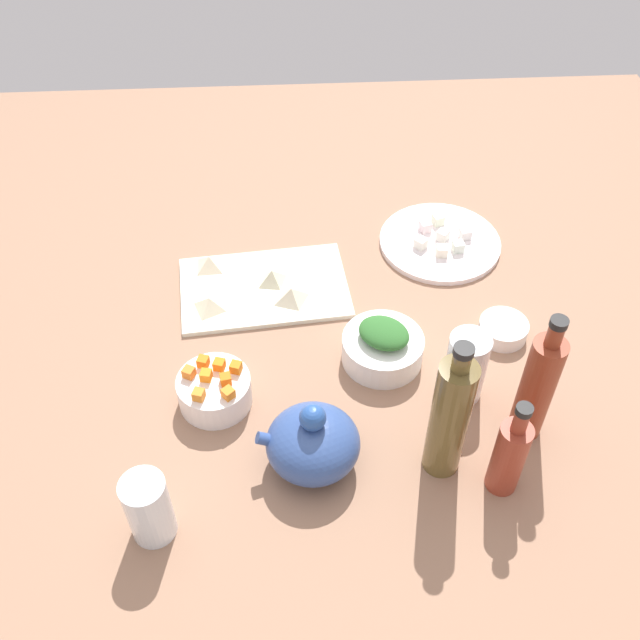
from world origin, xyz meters
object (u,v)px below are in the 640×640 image
at_px(bowl_greens, 382,349).
at_px(bowl_small_side, 503,329).
at_px(bowl_carrots, 215,391).
at_px(bottle_0, 537,386).
at_px(cutting_board, 264,288).
at_px(bottle_1, 450,417).
at_px(teapot, 313,443).
at_px(drinking_glass_1, 465,367).
at_px(plate_tofu, 440,242).
at_px(bottle_2, 509,455).
at_px(drinking_glass_0, 149,508).

height_order(bowl_greens, bowl_small_side, bowl_greens).
xyz_separation_m(bowl_carrots, bottle_0, (-0.52, 0.09, 0.08)).
xyz_separation_m(cutting_board, bottle_1, (-0.28, 0.42, 0.12)).
bearing_deg(teapot, drinking_glass_1, -154.22).
bearing_deg(drinking_glass_1, bowl_small_side, -128.62).
height_order(plate_tofu, teapot, teapot).
bearing_deg(bottle_1, bottle_2, 153.94).
height_order(bowl_small_side, teapot, teapot).
bearing_deg(bowl_small_side, bottle_2, 76.78).
bearing_deg(bowl_greens, bowl_small_side, -169.11).
height_order(plate_tofu, drinking_glass_0, drinking_glass_0).
height_order(bowl_small_side, bottle_1, bottle_1).
bearing_deg(drinking_glass_0, bowl_carrots, -109.02).
bearing_deg(drinking_glass_1, bottle_1, 67.21).
distance_m(bowl_carrots, drinking_glass_1, 0.43).
relative_size(bottle_1, drinking_glass_1, 2.07).
bearing_deg(drinking_glass_1, bowl_greens, -33.18).
bearing_deg(bowl_greens, teapot, 57.29).
bearing_deg(plate_tofu, bowl_carrots, 40.46).
bearing_deg(bowl_carrots, teapot, 140.64).
relative_size(bowl_small_side, bottle_0, 0.34).
relative_size(cutting_board, bottle_1, 1.17).
height_order(drinking_glass_0, drinking_glass_1, drinking_glass_1).
distance_m(bowl_carrots, bottle_0, 0.54).
bearing_deg(drinking_glass_0, bowl_greens, -140.07).
xyz_separation_m(bowl_carrots, bowl_small_side, (-0.53, -0.13, -0.01)).
relative_size(bottle_2, drinking_glass_0, 1.59).
height_order(bottle_2, drinking_glass_1, bottle_2).
bearing_deg(bottle_0, bottle_2, 58.56).
distance_m(plate_tofu, drinking_glass_1, 0.40).
xyz_separation_m(bowl_small_side, teapot, (0.37, 0.26, 0.04)).
distance_m(bottle_2, drinking_glass_1, 0.19).
distance_m(cutting_board, bowl_greens, 0.29).
xyz_separation_m(teapot, drinking_glass_1, (-0.27, -0.13, 0.01)).
bearing_deg(plate_tofu, bowl_small_side, 105.35).
bearing_deg(bottle_0, drinking_glass_0, 14.15).
height_order(bowl_small_side, drinking_glass_1, drinking_glass_1).
xyz_separation_m(teapot, bottle_2, (-0.30, 0.06, 0.03)).
bearing_deg(plate_tofu, drinking_glass_0, 49.36).
distance_m(cutting_board, bowl_carrots, 0.29).
height_order(bowl_greens, bottle_2, bottle_2).
distance_m(bottle_1, drinking_glass_1, 0.16).
height_order(cutting_board, drinking_glass_0, drinking_glass_0).
bearing_deg(drinking_glass_0, teapot, -156.54).
bearing_deg(bottle_1, bowl_greens, -72.93).
distance_m(cutting_board, drinking_glass_0, 0.54).
xyz_separation_m(plate_tofu, bowl_carrots, (0.46, 0.39, 0.02)).
relative_size(plate_tofu, bottle_1, 0.91).
distance_m(bottle_0, bottle_1, 0.16).
relative_size(bowl_greens, teapot, 0.89).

